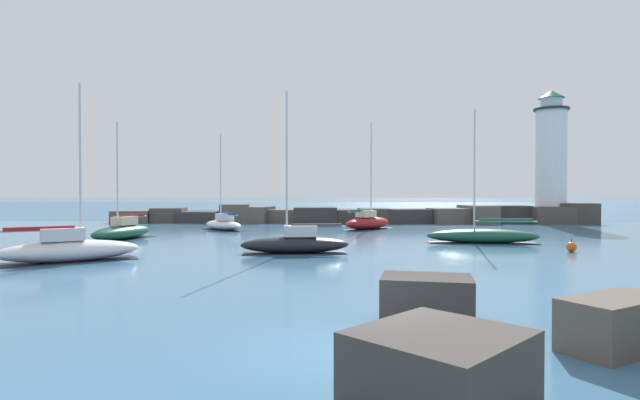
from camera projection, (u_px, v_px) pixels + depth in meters
name	position (u px, v px, depth m)	size (l,w,h in m)	color
ground_plane	(356.00, 352.00, 11.10)	(600.00, 600.00, 0.00)	#3D6B8E
open_sea_beyond	(339.00, 207.00, 118.04)	(400.00, 116.00, 0.01)	#2D5B7F
breakwater_jetty	(367.00, 215.00, 57.78)	(56.45, 6.33, 2.32)	brown
lighthouse	(551.00, 165.00, 56.97)	(4.52, 4.52, 15.18)	gray
foreground_rocks	(636.00, 345.00, 9.47)	(10.75, 8.56, 1.44)	brown
sailboat_moored_0	(223.00, 224.00, 46.86)	(5.24, 5.49, 9.03)	white
sailboat_moored_1	(483.00, 235.00, 34.72)	(7.83, 2.43, 9.35)	#195138
sailboat_moored_2	(69.00, 249.00, 25.50)	(6.70, 5.42, 9.18)	silver
sailboat_moored_3	(368.00, 222.00, 47.60)	(5.63, 5.90, 10.31)	maroon
sailboat_moored_4	(122.00, 231.00, 37.37)	(3.22, 6.70, 8.76)	#195138
sailboat_moored_5	(296.00, 243.00, 29.03)	(6.48, 2.56, 9.39)	black
mooring_buoy_orange_near	(571.00, 247.00, 29.67)	(0.59, 0.59, 0.79)	#EA5914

